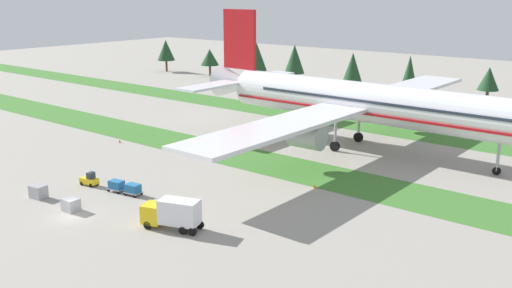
# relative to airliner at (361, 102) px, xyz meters

# --- Properties ---
(ground_plane) EXTENTS (400.00, 400.00, 0.00)m
(ground_plane) POSITION_rel_airliner_xyz_m (-11.91, -48.78, -8.22)
(ground_plane) COLOR gray
(grass_strip_near) EXTENTS (320.00, 10.52, 0.01)m
(grass_strip_near) POSITION_rel_airliner_xyz_m (-11.91, -16.53, -8.22)
(grass_strip_near) COLOR #3D752D
(grass_strip_near) RESTS_ON ground
(grass_strip_far) EXTENTS (320.00, 10.52, 0.01)m
(grass_strip_far) POSITION_rel_airliner_xyz_m (-11.91, 16.51, -8.22)
(grass_strip_far) COLOR #3D752D
(grass_strip_far) RESTS_ON ground
(airliner) EXTENTS (64.41, 79.03, 22.93)m
(airliner) POSITION_rel_airliner_xyz_m (0.00, 0.00, 0.00)
(airliner) COLOR silver
(airliner) RESTS_ON ground
(baggage_tug) EXTENTS (2.77, 1.69, 1.97)m
(baggage_tug) POSITION_rel_airliner_xyz_m (-19.80, -40.65, -7.41)
(baggage_tug) COLOR yellow
(baggage_tug) RESTS_ON ground
(cargo_dolly_lead) EXTENTS (2.41, 1.82, 1.55)m
(cargo_dolly_lead) POSITION_rel_airliner_xyz_m (-14.84, -39.86, -7.30)
(cargo_dolly_lead) COLOR #A3A3A8
(cargo_dolly_lead) RESTS_ON ground
(cargo_dolly_second) EXTENTS (2.41, 1.82, 1.55)m
(cargo_dolly_second) POSITION_rel_airliner_xyz_m (-11.97, -39.41, -7.30)
(cargo_dolly_second) COLOR #A3A3A8
(cargo_dolly_second) RESTS_ON ground
(catering_truck) EXTENTS (7.32, 4.50, 3.58)m
(catering_truck) POSITION_rel_airliner_xyz_m (0.26, -43.73, -6.27)
(catering_truck) COLOR yellow
(catering_truck) RESTS_ON ground
(ground_crew_marshaller) EXTENTS (0.36, 0.54, 1.74)m
(ground_crew_marshaller) POSITION_rel_airliner_xyz_m (-2.54, -44.04, -7.28)
(ground_crew_marshaller) COLOR black
(ground_crew_marshaller) RESTS_ON ground
(uld_container_0) EXTENTS (2.20, 1.86, 1.71)m
(uld_container_0) POSITION_rel_airliner_xyz_m (-20.88, -47.79, -7.37)
(uld_container_0) COLOR #A3A3A8
(uld_container_0) RESTS_ON ground
(uld_container_1) EXTENTS (2.05, 1.66, 1.58)m
(uld_container_1) POSITION_rel_airliner_xyz_m (-13.59, -47.77, -7.43)
(uld_container_1) COLOR #A3A3A8
(uld_container_1) RESTS_ON ground
(taxiway_marker_0) EXTENTS (0.44, 0.44, 0.55)m
(taxiway_marker_0) POSITION_rel_airliner_xyz_m (-35.39, -23.30, -7.94)
(taxiway_marker_0) COLOR orange
(taxiway_marker_0) RESTS_ON ground
(taxiway_marker_1) EXTENTS (0.44, 0.44, 0.56)m
(taxiway_marker_1) POSITION_rel_airliner_xyz_m (5.32, -21.96, -7.94)
(taxiway_marker_1) COLOR orange
(taxiway_marker_1) RESTS_ON ground
(distant_tree_line) EXTENTS (180.51, 10.81, 11.97)m
(distant_tree_line) POSITION_rel_airliner_xyz_m (-18.72, 48.55, -1.28)
(distant_tree_line) COLOR #4C3823
(distant_tree_line) RESTS_ON ground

